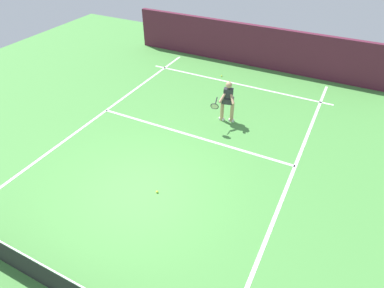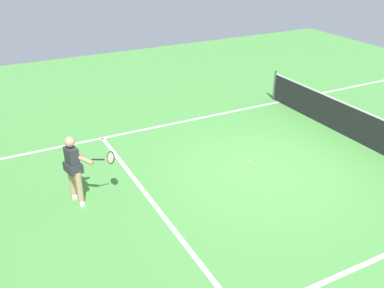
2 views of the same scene
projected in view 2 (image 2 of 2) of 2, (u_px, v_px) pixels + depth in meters
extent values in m
plane|color=#4C9342|center=(262.00, 170.00, 10.72)|extent=(25.57, 25.57, 0.00)
cube|color=white|center=(151.00, 201.00, 9.49)|extent=(7.22, 0.10, 0.01)
cube|color=white|center=(194.00, 119.00, 13.58)|extent=(0.10, 17.67, 0.01)
cube|color=white|center=(380.00, 258.00, 7.84)|extent=(0.10, 17.67, 0.01)
cylinder|color=#4C4C51|center=(275.00, 85.00, 14.96)|extent=(0.08, 0.08, 1.03)
cube|color=#232326|center=(362.00, 128.00, 11.88)|extent=(7.74, 0.02, 0.91)
cube|color=white|center=(365.00, 112.00, 11.67)|extent=(7.74, 0.02, 0.04)
cylinder|color=tan|center=(72.00, 182.00, 9.45)|extent=(0.13, 0.13, 0.78)
cylinder|color=tan|center=(80.00, 189.00, 9.21)|extent=(0.13, 0.13, 0.78)
cube|color=white|center=(74.00, 196.00, 9.61)|extent=(0.20, 0.10, 0.08)
cube|color=white|center=(82.00, 203.00, 9.36)|extent=(0.20, 0.10, 0.08)
cube|color=#2D2D33|center=(72.00, 159.00, 9.04)|extent=(0.36, 0.27, 0.52)
cube|color=#2D2D33|center=(73.00, 167.00, 9.13)|extent=(0.45, 0.36, 0.20)
sphere|color=tan|center=(70.00, 142.00, 8.86)|extent=(0.22, 0.22, 0.22)
cylinder|color=tan|center=(75.00, 153.00, 9.22)|extent=(0.36, 0.43, 0.37)
cylinder|color=tan|center=(82.00, 159.00, 9.02)|extent=(0.19, 0.49, 0.37)
cylinder|color=black|center=(98.00, 160.00, 9.06)|extent=(0.10, 0.29, 0.14)
torus|color=black|center=(111.00, 158.00, 9.26)|extent=(0.30, 0.18, 0.28)
cylinder|color=beige|center=(111.00, 158.00, 9.26)|extent=(0.25, 0.14, 0.23)
sphere|color=#D1E533|center=(248.00, 162.00, 11.02)|extent=(0.07, 0.07, 0.07)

